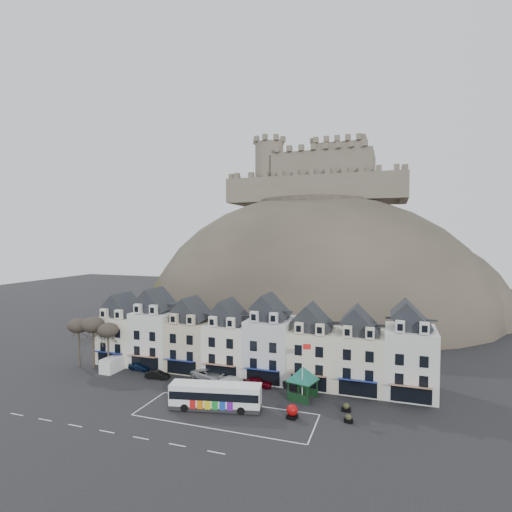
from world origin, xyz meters
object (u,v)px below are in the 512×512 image
at_px(bus_shelter, 303,374).
at_px(car_navy, 140,366).
at_px(car_black, 157,375).
at_px(bus, 216,395).
at_px(red_buoy, 292,411).
at_px(flagpole, 303,368).
at_px(car_maroon, 257,382).
at_px(car_charcoal, 294,385).
at_px(car_white, 233,381).
at_px(white_van, 115,363).
at_px(car_silver, 207,374).

bearing_deg(bus_shelter, car_navy, -171.16).
bearing_deg(car_black, bus, -122.67).
bearing_deg(red_buoy, flagpole, 86.78).
bearing_deg(bus_shelter, car_maroon, 179.20).
xyz_separation_m(flagpole, car_charcoal, (-2.24, 4.16, -4.00)).
relative_size(flagpole, car_charcoal, 2.07).
bearing_deg(car_white, car_maroon, -81.37).
height_order(white_van, car_silver, white_van).
height_order(bus, car_black, bus).
relative_size(red_buoy, car_black, 0.45).
distance_m(car_navy, car_charcoal, 26.00).
relative_size(flagpole, white_van, 1.63).
distance_m(car_maroon, car_charcoal, 5.31).
xyz_separation_m(white_van, car_black, (8.86, -1.10, -0.52)).
xyz_separation_m(red_buoy, flagpole, (0.27, 4.84, 3.78)).
xyz_separation_m(car_navy, car_charcoal, (26.00, 0.00, -0.03)).
height_order(red_buoy, flagpole, flagpole).
relative_size(flagpole, car_navy, 2.06).
distance_m(bus_shelter, car_white, 11.29).
height_order(car_maroon, car_charcoal, car_maroon).
bearing_deg(white_van, car_charcoal, 2.84).
height_order(bus, red_buoy, bus).
bearing_deg(car_charcoal, car_white, 121.55).
height_order(car_navy, car_silver, car_silver).
relative_size(red_buoy, car_maroon, 0.40).
bearing_deg(flagpole, white_van, 175.08).
relative_size(bus, car_maroon, 2.77).
height_order(red_buoy, white_van, white_van).
bearing_deg(car_black, car_charcoal, -87.53).
relative_size(white_van, car_charcoal, 1.27).
distance_m(bus, bus_shelter, 12.02).
distance_m(bus, white_van, 23.47).
height_order(car_white, car_maroon, car_maroon).
bearing_deg(car_maroon, car_black, 83.15).
height_order(bus, white_van, bus).
height_order(bus_shelter, car_charcoal, bus_shelter).
distance_m(bus, flagpole, 11.86).
distance_m(car_navy, car_silver, 12.36).
height_order(white_van, car_white, white_van).
relative_size(white_van, car_silver, 0.92).
height_order(flagpole, car_charcoal, flagpole).
bearing_deg(car_charcoal, car_navy, 113.89).
height_order(bus_shelter, car_navy, bus_shelter).
xyz_separation_m(bus_shelter, car_black, (-22.98, 0.40, -2.84)).
distance_m(white_van, car_maroon, 24.68).
bearing_deg(car_silver, white_van, 112.80).
height_order(red_buoy, car_maroon, red_buoy).
relative_size(white_van, car_white, 1.15).
xyz_separation_m(car_silver, car_maroon, (8.40, -0.76, -0.04)).
bearing_deg(bus, bus_shelter, 22.33).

